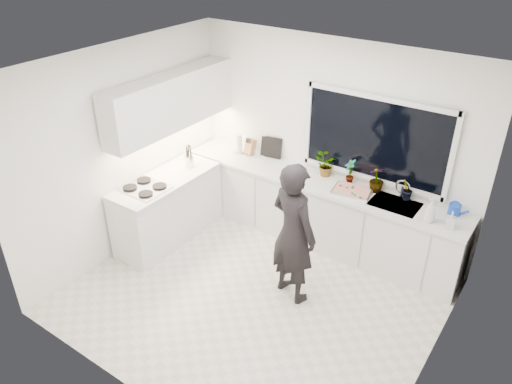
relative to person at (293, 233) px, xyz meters
The scene contains 25 objects.
floor 0.98m from the person, 137.74° to the right, with size 4.00×3.50×0.02m, color beige.
wall_back 1.58m from the person, 102.52° to the left, with size 4.00×0.02×2.70m, color white.
wall_left 2.40m from the person, behind, with size 0.02×3.50×2.70m, color white.
wall_right 1.78m from the person, ahead, with size 0.02×3.50×2.70m, color white.
ceiling 1.90m from the person, 137.74° to the right, with size 4.00×3.50×0.02m, color white.
window 1.61m from the person, 79.12° to the left, with size 1.80×0.02×1.00m, color black.
base_cabinets_back 1.27m from the person, 105.73° to the left, with size 3.92×0.58×0.88m, color white.
base_cabinets_left 2.04m from the person, behind, with size 0.58×1.60×0.88m, color white.
countertop_back 1.19m from the person, 105.86° to the left, with size 3.94×0.62×0.04m, color silver.
countertop_left 2.00m from the person, behind, with size 0.62×1.60×0.04m, color silver.
upper_cabinets 2.37m from the person, 169.17° to the left, with size 0.34×2.10×0.70m, color white.
sink 1.36m from the person, 57.88° to the left, with size 0.58×0.42×0.14m, color silver.
faucet 1.55m from the person, 61.85° to the left, with size 0.03×0.03×0.22m, color silver.
stovetop 2.04m from the person, behind, with size 0.56×0.48×0.03m, color black.
person is the anchor object (origin of this frame).
pizza_tray 1.14m from the person, 80.99° to the left, with size 0.48×0.35×0.03m, color silver.
pizza 1.14m from the person, 80.99° to the left, with size 0.43×0.31×0.01m, color red.
watering_can 1.90m from the person, 43.86° to the left, with size 0.14×0.14×0.13m, color blue.
paper_towel_roll 2.11m from the person, 143.42° to the left, with size 0.11×0.11×0.26m, color white.
knife_block 2.00m from the person, 139.37° to the left, with size 0.13×0.10×0.22m, color olive.
utensil_crock 2.04m from the person, 165.62° to the left, with size 0.13×0.13×0.16m, color silver.
picture_frame_large 1.89m from the person, 132.21° to the left, with size 0.22×0.02×0.28m, color black.
picture_frame_small 1.84m from the person, 130.25° to the left, with size 0.25×0.02×0.30m, color black.
herb_plants 1.33m from the person, 87.55° to the left, with size 1.36×0.32×0.34m.
soap_bottles 1.62m from the person, 38.71° to the left, with size 0.35×0.14×0.29m.
Camera 1 is at (2.61, -3.71, 4.01)m, focal length 35.00 mm.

